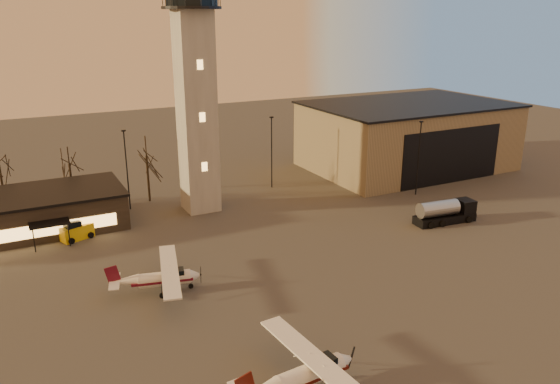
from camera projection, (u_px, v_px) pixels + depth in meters
name	position (u px, v px, depth m)	size (l,w,h in m)	color
ground	(327.00, 321.00, 43.71)	(220.00, 220.00, 0.00)	#43403E
control_tower	(195.00, 78.00, 64.02)	(6.80, 6.80, 32.60)	gray
hangar	(407.00, 135.00, 86.53)	(30.60, 20.60, 10.30)	#958261
terminal	(6.00, 216.00, 60.49)	(25.40, 12.20, 4.30)	black
light_poles	(200.00, 165.00, 68.46)	(58.50, 12.25, 10.14)	black
tree_row	(72.00, 160.00, 69.00)	(37.20, 9.20, 8.80)	black
cessna_front	(311.00, 377.00, 35.23)	(9.33, 11.78, 3.24)	white
cessna_rear	(166.00, 281.00, 48.15)	(8.67, 10.84, 2.99)	white
fuel_truck	(445.00, 214.00, 64.16)	(7.74, 3.15, 2.80)	black
service_cart	(76.00, 232.00, 59.54)	(3.77, 3.03, 2.13)	yellow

